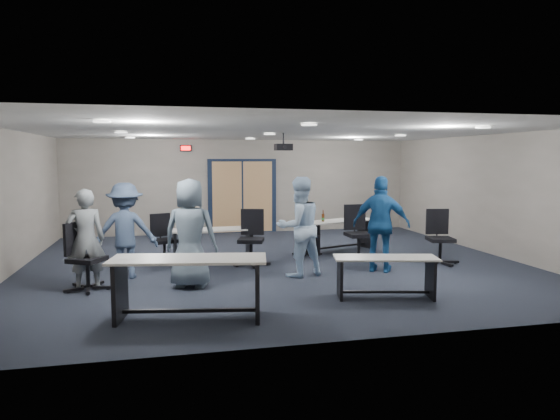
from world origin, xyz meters
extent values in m
plane|color=black|center=(0.00, 0.00, 0.00)|extent=(10.00, 10.00, 0.00)
cube|color=gray|center=(0.00, 4.50, 1.35)|extent=(10.00, 0.04, 2.70)
cube|color=gray|center=(0.00, -4.50, 1.35)|extent=(10.00, 0.04, 2.70)
cube|color=gray|center=(-5.00, 0.00, 1.35)|extent=(0.04, 9.00, 2.70)
cube|color=gray|center=(5.00, 0.00, 1.35)|extent=(0.04, 9.00, 2.70)
cube|color=silver|center=(0.00, 0.00, 2.70)|extent=(10.00, 9.00, 0.04)
cube|color=black|center=(0.00, 4.47, 1.05)|extent=(2.00, 0.06, 2.20)
cube|color=tan|center=(-0.45, 4.45, 1.05)|extent=(0.85, 0.04, 2.05)
cube|color=tan|center=(0.45, 4.45, 1.05)|extent=(0.85, 0.04, 2.05)
cube|color=black|center=(-1.60, 4.45, 2.45)|extent=(0.32, 0.05, 0.18)
cube|color=#FF0C0C|center=(-1.60, 4.42, 2.45)|extent=(0.26, 0.02, 0.12)
cylinder|color=black|center=(0.30, 0.50, 2.58)|extent=(0.04, 0.04, 0.24)
cube|color=black|center=(0.30, 0.50, 2.40)|extent=(0.35, 0.30, 0.14)
cylinder|color=black|center=(0.30, 0.35, 2.40)|extent=(0.08, 0.03, 0.08)
cube|color=#B9B7AF|center=(-1.88, -3.25, 0.82)|extent=(2.15, 1.04, 0.03)
cube|color=black|center=(-2.78, -3.09, 0.40)|extent=(0.17, 0.63, 0.80)
cube|color=black|center=(-0.98, -3.42, 0.40)|extent=(0.17, 0.63, 0.80)
cube|color=black|center=(-1.88, -3.25, 0.11)|extent=(1.82, 0.38, 0.05)
cube|color=#B9B7AF|center=(1.14, -2.87, 0.63)|extent=(1.66, 0.87, 0.03)
cube|color=black|center=(0.45, -2.71, 0.31)|extent=(0.15, 0.48, 0.62)
cube|color=black|center=(1.82, -3.03, 0.31)|extent=(0.15, 0.48, 0.62)
cube|color=black|center=(1.14, -2.87, 0.09)|extent=(1.38, 0.36, 0.04)
cube|color=#B9B7AF|center=(-1.24, 0.41, 0.69)|extent=(1.75, 0.64, 0.03)
cube|color=black|center=(-2.01, 0.39, 0.34)|extent=(0.07, 0.53, 0.67)
cube|color=black|center=(-0.47, 0.44, 0.34)|extent=(0.07, 0.53, 0.67)
cube|color=black|center=(-1.24, 0.41, 0.10)|extent=(1.54, 0.10, 0.04)
cylinder|color=#CF411B|center=(-0.56, 0.44, 0.76)|extent=(0.08, 0.08, 0.12)
cube|color=#B9B7AF|center=(1.80, 1.10, 0.70)|extent=(1.87, 1.13, 0.03)
cube|color=black|center=(1.06, 0.84, 0.35)|extent=(0.22, 0.53, 0.69)
cube|color=black|center=(2.55, 1.35, 0.35)|extent=(0.22, 0.53, 0.69)
cube|color=black|center=(1.80, 1.10, 0.10)|extent=(1.51, 0.55, 0.04)
imported|color=gray|center=(-3.47, -1.31, 0.84)|extent=(0.66, 0.48, 1.67)
imported|color=slate|center=(-1.78, -1.54, 0.92)|extent=(1.03, 0.83, 1.83)
imported|color=#C0DFFF|center=(0.21, -1.16, 0.92)|extent=(1.04, 0.91, 1.83)
imported|color=#194D8A|center=(1.82, -1.18, 0.92)|extent=(1.14, 0.95, 1.83)
imported|color=#415576|center=(-2.89, -0.63, 0.86)|extent=(1.14, 0.69, 1.73)
camera|label=1|loc=(-2.14, -9.91, 2.15)|focal=32.00mm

